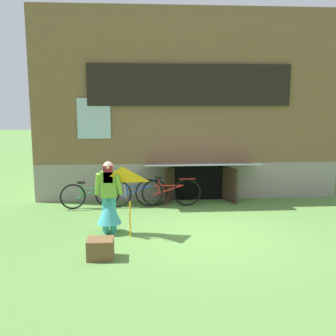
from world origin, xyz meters
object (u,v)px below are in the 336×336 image
object	(u,v)px
bicycle_red	(168,192)
kite	(122,183)
bicycle_green	(90,195)
bicycle_blue	(136,193)
person	(109,203)
wooden_crate	(100,249)

from	to	relation	value
bicycle_red	kite	bearing A→B (deg)	-112.43
bicycle_green	bicycle_blue	bearing A→B (deg)	-14.89
person	bicycle_red	world-z (taller)	person
bicycle_blue	bicycle_green	xyz separation A→B (m)	(-1.22, -0.01, -0.03)
wooden_crate	bicycle_blue	bearing A→B (deg)	79.57
wooden_crate	kite	bearing A→B (deg)	67.76
bicycle_red	bicycle_green	world-z (taller)	bicycle_red
wooden_crate	bicycle_red	bearing A→B (deg)	66.92
person	wooden_crate	distance (m)	1.49
person	bicycle_green	size ratio (longest dim) A/B	1.02
person	bicycle_blue	world-z (taller)	person
kite	bicycle_red	distance (m)	2.91
kite	bicycle_red	size ratio (longest dim) A/B	0.82
bicycle_blue	bicycle_green	size ratio (longest dim) A/B	1.11
person	bicycle_blue	bearing A→B (deg)	88.02
kite	bicycle_red	bearing A→B (deg)	66.62
kite	bicycle_red	world-z (taller)	kite
bicycle_green	wooden_crate	world-z (taller)	bicycle_green
bicycle_green	person	bearing A→B (deg)	-88.07
kite	bicycle_blue	bearing A→B (deg)	84.12
person	bicycle_green	world-z (taller)	person
person	bicycle_red	distance (m)	2.54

